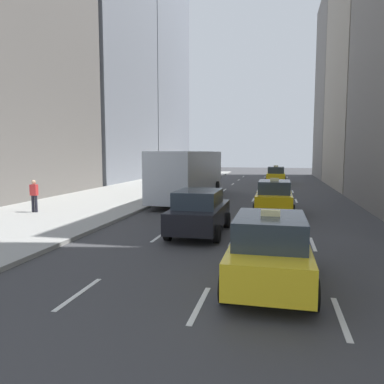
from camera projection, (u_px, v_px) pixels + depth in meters
name	position (u px, v px, depth m)	size (l,w,h in m)	color
sidewalk_left	(127.00, 194.00, 28.41)	(8.00, 66.00, 0.15)	#9E9E99
lane_markings	(250.00, 206.00, 22.41)	(5.72, 56.00, 0.01)	white
building_row_left	(99.00, 50.00, 38.43)	(6.00, 63.14, 33.56)	slate
taxi_lead	(276.00, 175.00, 38.25)	(2.02, 4.40, 1.87)	yellow
taxi_second	(274.00, 196.00, 19.68)	(2.02, 4.40, 1.87)	yellow
taxi_third	(270.00, 249.00, 8.96)	(2.02, 4.40, 1.87)	yellow
sedan_black_near	(199.00, 212.00, 14.60)	(2.02, 4.43, 1.75)	black
city_bus	(190.00, 173.00, 25.19)	(2.80, 11.61, 3.25)	#B7BCC1
pedestrian_far_walking	(34.00, 194.00, 19.04)	(0.36, 0.22, 1.65)	#23232D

